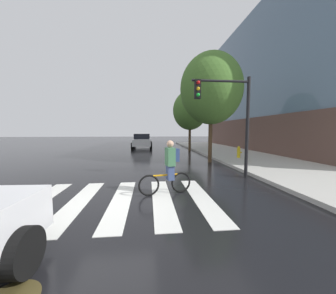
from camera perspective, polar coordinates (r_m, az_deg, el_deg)
name	(u,v)px	position (r m, az deg, el deg)	size (l,w,h in m)	color
ground_plane	(112,201)	(5.83, -16.57, -15.25)	(120.00, 120.00, 0.00)	black
crosswalk_stripes	(121,200)	(5.78, -13.87, -15.28)	(5.22, 3.76, 0.01)	silver
sedan_mid	(142,141)	(21.96, -7.78, 1.89)	(2.26, 4.77, 1.65)	silver
cyclist	(169,167)	(5.97, 0.35, -6.14)	(1.68, 0.44, 1.69)	black
traffic_light_near	(229,109)	(8.36, 17.80, 10.67)	(2.47, 0.28, 4.20)	black
fire_hydrant	(239,152)	(13.86, 20.44, -1.44)	(0.33, 0.22, 0.78)	gold
street_tree_near	(211,89)	(12.48, 12.82, 16.65)	(3.79, 3.79, 6.74)	#4C3823
street_tree_mid	(190,110)	(18.79, 6.61, 10.84)	(3.28, 3.28, 5.84)	#4C3823
corner_building	(323,84)	(25.01, 39.26, 14.33)	(15.23, 20.74, 13.20)	brown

